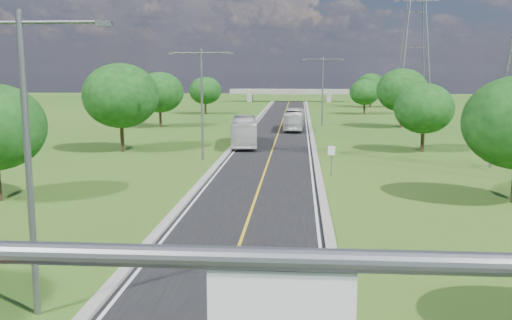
# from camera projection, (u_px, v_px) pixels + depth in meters

# --- Properties ---
(ground) EXTENTS (260.00, 260.00, 0.00)m
(ground) POSITION_uv_depth(u_px,v_px,m) (276.00, 141.00, 66.03)
(ground) COLOR #275718
(ground) RESTS_ON ground
(road) EXTENTS (8.00, 150.00, 0.06)m
(road) POSITION_uv_depth(u_px,v_px,m) (278.00, 134.00, 71.93)
(road) COLOR black
(road) RESTS_ON ground
(curb_left) EXTENTS (0.50, 150.00, 0.22)m
(curb_left) POSITION_uv_depth(u_px,v_px,m) (244.00, 134.00, 72.24)
(curb_left) COLOR gray
(curb_left) RESTS_ON ground
(curb_right) EXTENTS (0.50, 150.00, 0.22)m
(curb_right) POSITION_uv_depth(u_px,v_px,m) (312.00, 134.00, 71.59)
(curb_right) COLOR gray
(curb_right) RESTS_ON ground
(speed_limit_sign) EXTENTS (0.55, 0.09, 2.40)m
(speed_limit_sign) POSITION_uv_depth(u_px,v_px,m) (331.00, 156.00, 43.70)
(speed_limit_sign) COLOR slate
(speed_limit_sign) RESTS_ON ground
(overpass) EXTENTS (30.00, 3.00, 3.20)m
(overpass) POSITION_uv_depth(u_px,v_px,m) (289.00, 92.00, 144.42)
(overpass) COLOR gray
(overpass) RESTS_ON ground
(streetlight_near_left) EXTENTS (5.90, 0.25, 10.00)m
(streetlight_near_left) POSITION_uv_depth(u_px,v_px,m) (27.00, 139.00, 18.28)
(streetlight_near_left) COLOR slate
(streetlight_near_left) RESTS_ON ground
(streetlight_mid_left) EXTENTS (5.90, 0.25, 10.00)m
(streetlight_mid_left) POSITION_uv_depth(u_px,v_px,m) (202.00, 94.00, 50.77)
(streetlight_mid_left) COLOR slate
(streetlight_mid_left) RESTS_ON ground
(streetlight_far_right) EXTENTS (5.90, 0.25, 10.00)m
(streetlight_far_right) POSITION_uv_depth(u_px,v_px,m) (323.00, 85.00, 82.36)
(streetlight_far_right) COLOR slate
(streetlight_far_right) RESTS_ON ground
(power_tower_far) EXTENTS (9.00, 6.40, 28.00)m
(power_tower_far) POSITION_uv_depth(u_px,v_px,m) (415.00, 40.00, 116.01)
(power_tower_far) COLOR slate
(power_tower_far) RESTS_ON ground
(tree_lc) EXTENTS (7.56, 7.56, 8.79)m
(tree_lc) POSITION_uv_depth(u_px,v_px,m) (121.00, 96.00, 56.44)
(tree_lc) COLOR black
(tree_lc) RESTS_ON ground
(tree_ld) EXTENTS (6.72, 6.72, 7.82)m
(tree_ld) POSITION_uv_depth(u_px,v_px,m) (160.00, 92.00, 80.32)
(tree_ld) COLOR black
(tree_ld) RESTS_ON ground
(tree_le) EXTENTS (5.88, 5.88, 6.84)m
(tree_le) POSITION_uv_depth(u_px,v_px,m) (205.00, 91.00, 103.86)
(tree_le) COLOR black
(tree_le) RESTS_ON ground
(tree_rc) EXTENTS (5.88, 5.88, 6.84)m
(tree_rc) POSITION_uv_depth(u_px,v_px,m) (424.00, 108.00, 56.33)
(tree_rc) COLOR black
(tree_rc) RESTS_ON ground
(tree_rd) EXTENTS (7.14, 7.14, 8.30)m
(tree_rd) POSITION_uv_depth(u_px,v_px,m) (402.00, 90.00, 79.67)
(tree_rd) COLOR black
(tree_rd) RESTS_ON ground
(tree_re) EXTENTS (5.46, 5.46, 6.35)m
(tree_re) POSITION_uv_depth(u_px,v_px,m) (365.00, 92.00, 103.68)
(tree_re) COLOR black
(tree_re) RESTS_ON ground
(tree_rf) EXTENTS (6.30, 6.30, 7.33)m
(tree_rf) POSITION_uv_depth(u_px,v_px,m) (371.00, 86.00, 123.01)
(tree_rf) COLOR black
(tree_rf) RESTS_ON ground
(bus_outbound) EXTENTS (2.63, 10.13, 2.81)m
(bus_outbound) POSITION_uv_depth(u_px,v_px,m) (294.00, 120.00, 76.80)
(bus_outbound) COLOR silver
(bus_outbound) RESTS_ON road
(bus_inbound) EXTENTS (3.54, 11.09, 3.04)m
(bus_inbound) POSITION_uv_depth(u_px,v_px,m) (244.00, 131.00, 61.26)
(bus_inbound) COLOR silver
(bus_inbound) RESTS_ON road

